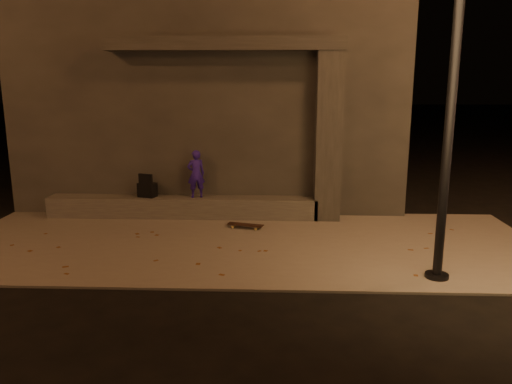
{
  "coord_description": "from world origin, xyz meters",
  "views": [
    {
      "loc": [
        0.59,
        -7.0,
        3.03
      ],
      "look_at": [
        0.22,
        2.0,
        1.01
      ],
      "focal_mm": 35.0,
      "sensor_mm": 36.0,
      "label": 1
    }
  ],
  "objects_px": {
    "skateboarder": "(196,174)",
    "skateboard": "(245,225)",
    "column": "(328,137)",
    "backpack": "(147,189)"
  },
  "relations": [
    {
      "from": "column",
      "to": "skateboarder",
      "type": "distance_m",
      "value": 2.99
    },
    {
      "from": "skateboarder",
      "to": "skateboard",
      "type": "bearing_deg",
      "value": 124.53
    },
    {
      "from": "column",
      "to": "skateboarder",
      "type": "relative_size",
      "value": 3.4
    },
    {
      "from": "backpack",
      "to": "skateboard",
      "type": "bearing_deg",
      "value": -2.11
    },
    {
      "from": "column",
      "to": "backpack",
      "type": "xyz_separation_m",
      "value": [
        -3.98,
        -0.0,
        -1.16
      ]
    },
    {
      "from": "backpack",
      "to": "skateboarder",
      "type": "bearing_deg",
      "value": 18.61
    },
    {
      "from": "column",
      "to": "skateboarder",
      "type": "xyz_separation_m",
      "value": [
        -2.88,
        0.0,
        -0.82
      ]
    },
    {
      "from": "column",
      "to": "backpack",
      "type": "relative_size",
      "value": 6.67
    },
    {
      "from": "skateboarder",
      "to": "skateboard",
      "type": "height_order",
      "value": "skateboarder"
    },
    {
      "from": "backpack",
      "to": "skateboard",
      "type": "distance_m",
      "value": 2.46
    }
  ]
}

